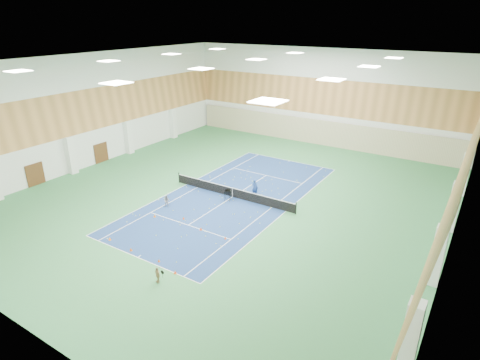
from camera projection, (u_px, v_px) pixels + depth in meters
name	position (u px, v px, depth m)	size (l,w,h in m)	color
ground	(232.00, 197.00, 37.01)	(40.00, 40.00, 0.00)	#337743
room_shell	(232.00, 134.00, 34.73)	(36.00, 40.00, 12.00)	white
wood_cladding	(232.00, 111.00, 33.97)	(36.00, 40.00, 8.00)	#C7874A
ceiling_light_grid	(231.00, 64.00, 32.48)	(21.40, 25.40, 0.06)	white
court_surface	(232.00, 197.00, 37.00)	(10.97, 23.77, 0.01)	navy
tennis_balls_scatter	(232.00, 197.00, 36.99)	(10.57, 22.77, 0.07)	yellow
tennis_net	(232.00, 192.00, 36.80)	(12.80, 0.10, 1.10)	black
back_curtain	(317.00, 132.00, 51.80)	(35.40, 0.16, 3.20)	#C6B793
door_left_a	(35.00, 174.00, 39.28)	(0.08, 1.80, 2.20)	#593319
door_left_b	(101.00, 153.00, 45.51)	(0.08, 1.80, 2.20)	#593319
coach	(255.00, 188.00, 36.94)	(0.61, 0.40, 1.67)	navy
child_court	(167.00, 201.00, 34.94)	(0.53, 0.41, 1.08)	gray
child_apron	(157.00, 275.00, 24.99)	(0.63, 0.26, 1.08)	tan
ball_cart	(227.00, 195.00, 36.18)	(0.57, 0.57, 0.98)	black
cone_svc_a	(155.00, 216.00, 33.28)	(0.22, 0.22, 0.25)	orange
cone_svc_b	(184.00, 218.00, 32.92)	(0.20, 0.20, 0.22)	#E74C0C
cone_svc_c	(201.00, 229.00, 31.25)	(0.22, 0.22, 0.24)	#F6490C
cone_svc_d	(225.00, 238.00, 30.00)	(0.18, 0.18, 0.19)	#FF450D
cone_base_a	(110.00, 239.00, 29.85)	(0.22, 0.22, 0.24)	orange
cone_base_b	(131.00, 249.00, 28.49)	(0.23, 0.23, 0.25)	#DE510B
cone_base_c	(159.00, 261.00, 27.22)	(0.19, 0.19, 0.21)	#EF540C
cone_base_d	(175.00, 272.00, 25.98)	(0.20, 0.20, 0.22)	#FF460D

